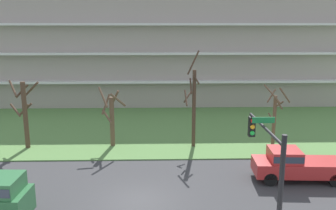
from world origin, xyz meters
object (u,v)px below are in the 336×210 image
at_px(tree_far_left, 24,111).
at_px(tree_left, 111,116).
at_px(tree_center, 193,104).
at_px(traffic_signal_mast, 268,168).
at_px(tree_right, 275,116).
at_px(pickup_red_near_left, 295,164).

distance_m(tree_far_left, tree_left, 6.45).
distance_m(tree_center, traffic_signal_mast, 13.90).
bearing_deg(traffic_signal_mast, tree_right, 71.10).
height_order(pickup_red_near_left, traffic_signal_mast, traffic_signal_mast).
height_order(tree_center, traffic_signal_mast, tree_center).
height_order(tree_left, tree_right, tree_right).
bearing_deg(tree_right, tree_left, 177.25).
bearing_deg(tree_left, tree_center, -2.27).
xyz_separation_m(tree_left, tree_right, (12.34, -0.59, 0.13)).
bearing_deg(traffic_signal_mast, tree_center, 96.34).
relative_size(tree_center, pickup_red_near_left, 1.34).
height_order(tree_far_left, pickup_red_near_left, tree_far_left).
bearing_deg(tree_center, traffic_signal_mast, -83.66).
distance_m(tree_center, pickup_red_near_left, 8.72).
relative_size(tree_left, tree_right, 0.94).
height_order(tree_left, pickup_red_near_left, tree_left).
height_order(tree_right, traffic_signal_mast, traffic_signal_mast).
bearing_deg(tree_left, tree_right, -2.75).
bearing_deg(pickup_red_near_left, tree_center, -44.88).
distance_m(tree_left, pickup_red_near_left, 13.55).
bearing_deg(pickup_red_near_left, tree_left, -25.56).
relative_size(pickup_red_near_left, traffic_signal_mast, 0.96).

